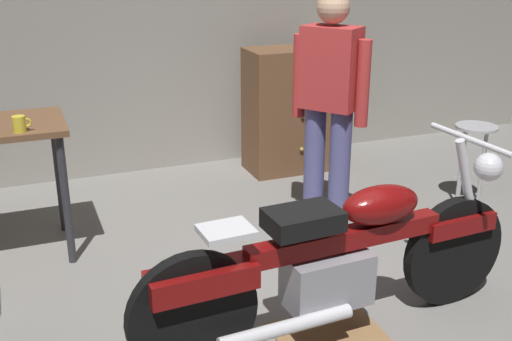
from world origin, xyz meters
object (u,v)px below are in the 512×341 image
shop_stool (475,143)px  mug_yellow_tall (20,124)px  wooden_dresser (291,110)px  person_standing (329,102)px  motorcycle (340,257)px

shop_stool → mug_yellow_tall: bearing=177.0°
shop_stool → wooden_dresser: 1.60m
person_standing → wooden_dresser: person_standing is taller
mug_yellow_tall → motorcycle: bearing=-43.3°
wooden_dresser → mug_yellow_tall: wooden_dresser is taller
person_standing → shop_stool: 1.32m
motorcycle → person_standing: (0.58, 1.24, 0.48)m
motorcycle → wooden_dresser: (0.85, 2.45, 0.10)m
shop_stool → wooden_dresser: wooden_dresser is taller
motorcycle → mug_yellow_tall: mug_yellow_tall is taller
person_standing → motorcycle: bearing=119.2°
motorcycle → wooden_dresser: 2.59m
shop_stool → mug_yellow_tall: mug_yellow_tall is taller
wooden_dresser → motorcycle: bearing=-109.1°
person_standing → mug_yellow_tall: (-2.01, 0.11, 0.02)m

